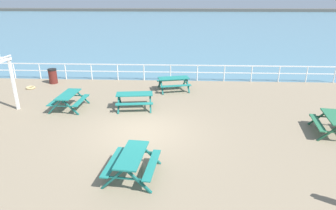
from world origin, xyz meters
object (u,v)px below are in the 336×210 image
object	(u,v)px
picnic_table_near_right	(132,159)
picnic_table_near_left	(335,121)
litter_bin	(53,76)
picnic_table_far_right	(174,81)
picnic_table_seaward	(135,97)
picnic_table_mid_centre	(69,97)

from	to	relation	value
picnic_table_near_right	picnic_table_near_left	bearing A→B (deg)	-61.21
litter_bin	picnic_table_near_left	bearing A→B (deg)	-24.61
picnic_table_near_right	picnic_table_far_right	size ratio (longest dim) A/B	0.92
picnic_table_far_right	picnic_table_seaward	bearing A→B (deg)	-135.31
picnic_table_near_right	picnic_table_mid_centre	distance (m)	6.96
picnic_table_near_left	picnic_table_far_right	xyz separation A→B (m)	(-6.70, 5.57, 0.00)
picnic_table_far_right	picnic_table_seaward	distance (m)	3.57
picnic_table_seaward	litter_bin	world-z (taller)	litter_bin
picnic_table_mid_centre	picnic_table_seaward	xyz separation A→B (m)	(3.28, 0.22, 0.00)
picnic_table_near_right	picnic_table_mid_centre	xyz separation A→B (m)	(-4.12, 5.62, 0.00)
picnic_table_mid_centre	litter_bin	xyz separation A→B (m)	(-2.66, 4.34, -0.10)
picnic_table_far_right	picnic_table_mid_centre	bearing A→B (deg)	-161.47
picnic_table_near_left	picnic_table_far_right	world-z (taller)	same
litter_bin	picnic_table_far_right	bearing A→B (deg)	-7.81
picnic_table_near_left	picnic_table_near_right	distance (m)	8.40
picnic_table_far_right	picnic_table_seaward	size ratio (longest dim) A/B	1.07
picnic_table_far_right	litter_bin	xyz separation A→B (m)	(-7.80, 1.07, -0.10)
picnic_table_seaward	litter_bin	distance (m)	7.23
picnic_table_mid_centre	picnic_table_far_right	world-z (taller)	same
picnic_table_near_left	picnic_table_mid_centre	xyz separation A→B (m)	(-11.84, 2.30, 0.00)
picnic_table_near_right	litter_bin	xyz separation A→B (m)	(-6.78, 9.96, -0.10)
picnic_table_near_left	picnic_table_near_right	size ratio (longest dim) A/B	1.04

